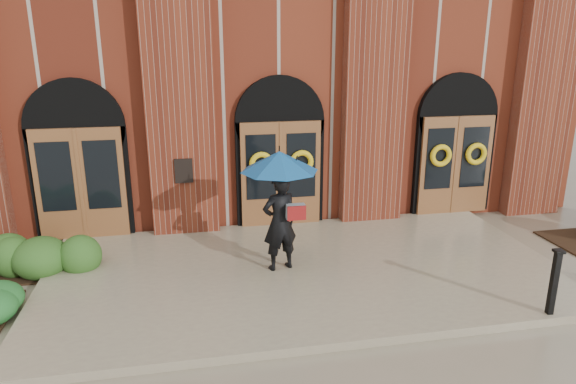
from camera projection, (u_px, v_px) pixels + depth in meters
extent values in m
plane|color=gray|center=(306.00, 278.00, 10.02)|extent=(90.00, 90.00, 0.00)
cube|color=gray|center=(305.00, 271.00, 10.14)|extent=(10.00, 5.30, 0.15)
cube|color=maroon|center=(248.00, 69.00, 17.38)|extent=(16.00, 12.00, 7.00)
cube|color=black|center=(184.00, 171.00, 11.45)|extent=(0.40, 0.05, 0.55)
cube|color=maroon|center=(179.00, 86.00, 11.16)|extent=(1.50, 0.45, 7.00)
cube|color=maroon|center=(375.00, 82.00, 11.99)|extent=(1.50, 0.45, 7.00)
cube|color=maroon|center=(545.00, 80.00, 12.83)|extent=(1.50, 0.45, 7.00)
cube|color=brown|center=(81.00, 184.00, 11.33)|extent=(1.90, 0.10, 2.50)
cylinder|color=black|center=(75.00, 127.00, 11.10)|extent=(2.10, 0.22, 2.10)
cube|color=brown|center=(281.00, 174.00, 12.16)|extent=(1.90, 0.10, 2.50)
cylinder|color=black|center=(280.00, 121.00, 11.94)|extent=(2.10, 0.22, 2.10)
cube|color=brown|center=(455.00, 165.00, 13.00)|extent=(1.90, 0.10, 2.50)
cylinder|color=black|center=(457.00, 115.00, 12.78)|extent=(2.10, 0.22, 2.10)
torus|color=yellow|center=(261.00, 164.00, 11.88)|extent=(0.57, 0.13, 0.57)
torus|color=yellow|center=(302.00, 162.00, 12.06)|extent=(0.57, 0.13, 0.57)
torus|color=yellow|center=(441.00, 156.00, 12.71)|extent=(0.57, 0.13, 0.57)
torus|color=yellow|center=(476.00, 154.00, 12.89)|extent=(0.57, 0.13, 0.57)
imported|color=black|center=(280.00, 222.00, 9.82)|extent=(0.79, 0.62, 1.91)
cone|color=#114F8A|center=(279.00, 161.00, 9.48)|extent=(1.80, 1.80, 0.38)
cylinder|color=black|center=(283.00, 188.00, 9.59)|extent=(0.02, 0.02, 0.63)
cube|color=#A8AAAD|center=(296.00, 212.00, 9.66)|extent=(0.39, 0.26, 0.28)
cube|color=maroon|center=(297.00, 213.00, 9.56)|extent=(0.35, 0.11, 0.28)
cube|color=black|center=(554.00, 284.00, 8.27)|extent=(0.11, 0.11, 1.08)
cube|color=black|center=(559.00, 251.00, 8.11)|extent=(0.17, 0.17, 0.04)
ellipsoid|color=#2A521B|center=(38.00, 253.00, 10.25)|extent=(2.95, 1.18, 0.76)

